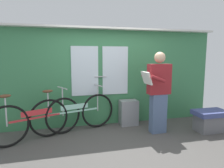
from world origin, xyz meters
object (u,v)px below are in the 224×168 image
(bicycle_near_door, at_px, (74,113))
(passenger_reading_newspaper, at_px, (158,91))
(trash_bin_by_wall, at_px, (129,113))
(bench_seat_corner, at_px, (210,120))
(bicycle_leaning_behind, at_px, (37,120))

(bicycle_near_door, height_order, passenger_reading_newspaper, passenger_reading_newspaper)
(passenger_reading_newspaper, xyz_separation_m, trash_bin_by_wall, (-0.43, 0.60, -0.60))
(bench_seat_corner, bearing_deg, bicycle_near_door, 166.45)
(bicycle_near_door, xyz_separation_m, trash_bin_by_wall, (1.25, 0.14, -0.11))
(bicycle_leaning_behind, relative_size, passenger_reading_newspaper, 0.99)
(bench_seat_corner, bearing_deg, trash_bin_by_wall, 152.49)
(passenger_reading_newspaper, bearing_deg, bench_seat_corner, 167.21)
(bench_seat_corner, bearing_deg, passenger_reading_newspaper, 169.29)
(bicycle_leaning_behind, height_order, passenger_reading_newspaper, passenger_reading_newspaper)
(bicycle_leaning_behind, distance_m, trash_bin_by_wall, 2.01)
(bicycle_near_door, bearing_deg, passenger_reading_newspaper, -31.29)
(trash_bin_by_wall, bearing_deg, bicycle_leaning_behind, -168.44)
(bicycle_leaning_behind, xyz_separation_m, trash_bin_by_wall, (1.96, 0.40, -0.11))
(bicycle_leaning_behind, relative_size, trash_bin_by_wall, 2.87)
(bicycle_near_door, xyz_separation_m, bench_seat_corner, (2.81, -0.68, -0.16))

